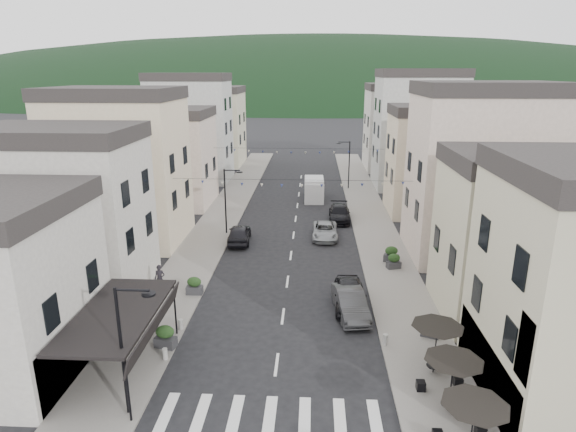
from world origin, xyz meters
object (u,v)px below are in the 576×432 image
(parked_car_e, at_px, (239,234))
(pedestrian_b, at_px, (141,293))
(parked_car_a, at_px, (350,295))
(parked_car_d, at_px, (339,213))
(delivery_van, at_px, (314,188))
(pedestrian_a, at_px, (160,279))
(parked_car_c, at_px, (325,231))
(parked_car_b, at_px, (351,303))

(parked_car_e, xyz_separation_m, pedestrian_b, (-4.37, -12.11, 0.12))
(parked_car_a, relative_size, parked_car_e, 1.05)
(parked_car_d, height_order, pedestrian_b, pedestrian_b)
(parked_car_d, xyz_separation_m, delivery_van, (-2.55, 8.20, 0.55))
(pedestrian_b, bearing_deg, pedestrian_a, 95.63)
(parked_car_d, bearing_deg, delivery_van, 108.31)
(parked_car_e, height_order, delivery_van, delivery_van)
(parked_car_e, bearing_deg, parked_car_a, 123.30)
(pedestrian_a, relative_size, pedestrian_b, 1.21)
(parked_car_c, relative_size, pedestrian_b, 3.00)
(parked_car_c, distance_m, parked_car_d, 5.49)
(parked_car_a, xyz_separation_m, delivery_van, (-2.30, 26.49, 0.45))
(parked_car_b, height_order, parked_car_d, parked_car_b)
(parked_car_a, relative_size, pedestrian_a, 2.52)
(parked_car_d, xyz_separation_m, pedestrian_b, (-13.31, -18.92, 0.18))
(parked_car_c, distance_m, parked_car_e, 7.56)
(parked_car_a, height_order, pedestrian_b, pedestrian_b)
(parked_car_b, relative_size, parked_car_d, 0.93)
(delivery_van, distance_m, pedestrian_b, 29.19)
(pedestrian_a, bearing_deg, delivery_van, 68.20)
(parked_car_e, relative_size, delivery_van, 0.84)
(parked_car_c, distance_m, delivery_van, 13.52)
(parked_car_c, bearing_deg, parked_car_d, 74.17)
(parked_car_e, bearing_deg, parked_car_d, -146.60)
(parked_car_b, xyz_separation_m, delivery_van, (-2.27, 27.49, 0.51))
(parked_car_a, distance_m, pedestrian_a, 12.48)
(parked_car_d, distance_m, delivery_van, 8.61)
(pedestrian_a, bearing_deg, parked_car_d, 53.47)
(parked_car_d, height_order, delivery_van, delivery_van)
(parked_car_d, bearing_deg, parked_car_e, -141.63)
(parked_car_e, distance_m, delivery_van, 16.33)
(pedestrian_a, bearing_deg, parked_car_e, 70.13)
(parked_car_b, distance_m, parked_car_d, 19.29)
(parked_car_a, bearing_deg, pedestrian_a, 174.20)
(parked_car_a, height_order, pedestrian_a, pedestrian_a)
(delivery_van, relative_size, pedestrian_a, 2.85)
(pedestrian_b, bearing_deg, parked_car_c, 74.54)
(parked_car_c, bearing_deg, pedestrian_b, -130.20)
(parked_car_b, bearing_deg, parked_car_c, 87.45)
(parked_car_d, relative_size, delivery_van, 0.92)
(parked_car_e, bearing_deg, parked_car_c, -172.06)
(parked_car_b, height_order, delivery_van, delivery_van)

